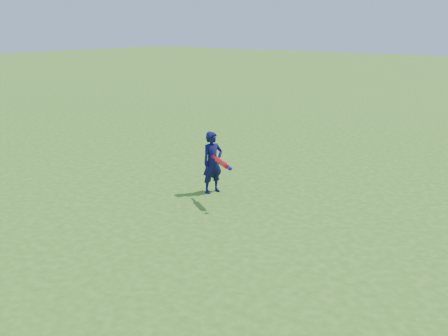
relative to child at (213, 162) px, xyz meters
The scene contains 3 objects.
ground 0.88m from the child, 41.98° to the right, with size 80.00×80.00×0.00m, color #36701A.
child is the anchor object (origin of this frame).
bat_swing 0.59m from the child, 36.45° to the right, with size 0.64×0.42×0.08m.
Camera 1 is at (4.16, -5.45, 2.59)m, focal length 40.00 mm.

